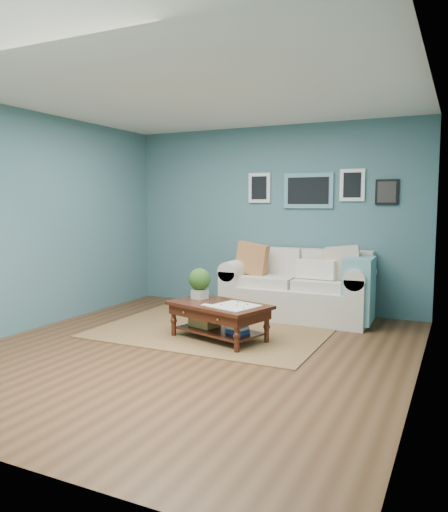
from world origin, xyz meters
The scene contains 4 objects.
room_shell centered at (0.02, 0.06, 1.36)m, with size 5.00×5.02×2.70m.
area_rug centered at (-0.18, 0.97, 0.01)m, with size 2.76×2.21×0.01m, color brown.
loveseat centered at (0.63, 2.03, 0.42)m, with size 2.02×0.92×1.04m.
coffee_table centered at (0.02, 0.55, 0.35)m, with size 1.28×0.96×0.80m.
Camera 1 is at (2.56, -4.52, 1.57)m, focal length 35.00 mm.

